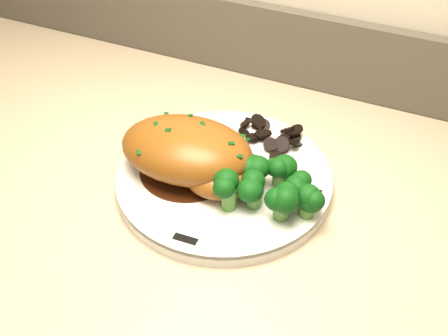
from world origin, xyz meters
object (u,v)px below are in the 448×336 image
at_px(plate, 224,179).
at_px(counter, 113,334).
at_px(chicken_breast, 190,153).
at_px(broccoli_florets, 272,187).

bearing_deg(plate, counter, -166.14).
distance_m(chicken_breast, broccoli_florets, 0.11).
bearing_deg(counter, plate, 13.86).
bearing_deg(broccoli_florets, chicken_breast, 175.84).
bearing_deg(chicken_breast, broccoli_florets, -9.58).
relative_size(chicken_breast, broccoli_florets, 1.59).
relative_size(counter, plate, 6.85).
relative_size(plate, chicken_breast, 1.49).
distance_m(counter, chicken_breast, 0.48).
bearing_deg(chicken_breast, counter, -173.23).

